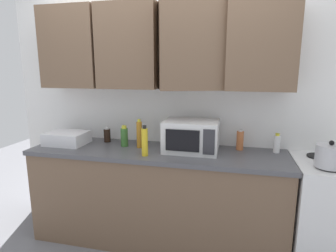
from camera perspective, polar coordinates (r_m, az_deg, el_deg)
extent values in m
cube|color=white|center=(2.81, -0.60, 4.82)|extent=(3.21, 0.06, 2.60)
cube|color=brown|center=(2.96, -18.62, 14.75)|extent=(0.55, 0.33, 0.75)
cube|color=brown|center=(2.71, -7.78, 15.58)|extent=(0.55, 0.33, 0.75)
cube|color=brown|center=(2.52, 4.73, 15.94)|extent=(0.63, 0.48, 0.75)
cube|color=brown|center=(2.54, 18.37, 15.37)|extent=(0.55, 0.33, 0.75)
cube|color=brown|center=(2.75, -2.27, -14.32)|extent=(2.31, 0.60, 0.86)
cube|color=#4C4C51|center=(2.59, -2.35, -5.33)|extent=(2.34, 0.63, 0.04)
cylinder|color=black|center=(2.44, 29.84, -7.34)|extent=(0.18, 0.18, 0.01)
cylinder|color=black|center=(2.70, 28.21, -5.45)|extent=(0.18, 0.18, 0.01)
cylinder|color=#B2B2B7|center=(2.42, 30.05, -5.31)|extent=(0.21, 0.21, 0.17)
sphere|color=black|center=(2.39, 30.30, -2.97)|extent=(0.04, 0.04, 0.04)
cube|color=silver|center=(2.53, 4.77, -2.00)|extent=(0.48, 0.36, 0.28)
cube|color=black|center=(2.36, 2.93, -2.98)|extent=(0.29, 0.01, 0.18)
cube|color=#2D2D33|center=(2.33, 8.29, -3.27)|extent=(0.10, 0.01, 0.21)
cube|color=silver|center=(2.94, -19.82, -2.32)|extent=(0.38, 0.30, 0.12)
cylinder|color=gold|center=(2.39, -4.75, -3.31)|extent=(0.05, 0.05, 0.24)
cylinder|color=black|center=(2.36, -4.81, -0.20)|extent=(0.03, 0.03, 0.03)
cylinder|color=black|center=(2.91, -12.25, -1.89)|extent=(0.07, 0.07, 0.13)
cylinder|color=silver|center=(2.90, -12.32, -0.43)|extent=(0.05, 0.05, 0.02)
cylinder|color=white|center=(2.66, 21.23, -3.46)|extent=(0.06, 0.06, 0.15)
cylinder|color=yellow|center=(2.64, 21.37, -1.63)|extent=(0.04, 0.04, 0.02)
cylinder|color=#386B2D|center=(2.72, -8.85, -2.28)|extent=(0.07, 0.07, 0.17)
cylinder|color=yellow|center=(2.70, -8.92, -0.20)|extent=(0.05, 0.05, 0.03)
cylinder|color=#BC6638|center=(2.65, 14.40, -2.90)|extent=(0.06, 0.06, 0.17)
cylinder|color=silver|center=(2.63, 14.51, -0.90)|extent=(0.04, 0.04, 0.02)
cylinder|color=#AD701E|center=(2.65, -5.85, -1.78)|extent=(0.05, 0.05, 0.25)
cylinder|color=yellow|center=(2.62, -5.91, 1.11)|extent=(0.03, 0.03, 0.02)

